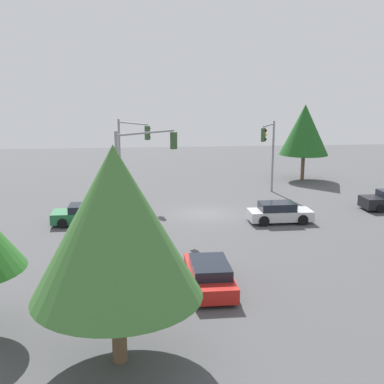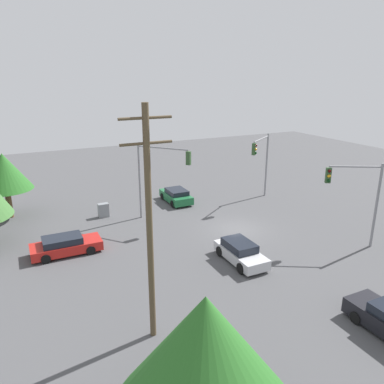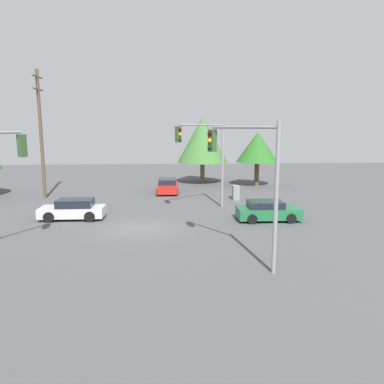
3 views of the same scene
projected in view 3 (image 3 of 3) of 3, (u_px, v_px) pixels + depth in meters
The scene contains 10 objects.
ground_plane at pixel (139, 229), 22.52m from camera, with size 80.00×80.00×0.00m, color #4C4C4F.
sedan_green at pixel (268, 211), 24.51m from camera, with size 2.00×4.05×1.30m.
sedan_red at pixel (167, 186), 35.10m from camera, with size 4.64×1.96×1.27m.
sedan_silver at pixel (73, 209), 24.81m from camera, with size 1.87×4.17×1.36m.
traffic_signal_main at pixel (248, 167), 16.23m from camera, with size 3.53×2.62×6.30m.
traffic_signal_aux at pixel (206, 150), 26.74m from camera, with size 3.23×3.70×6.45m.
utility_pole_tall at pixel (41, 132), 31.23m from camera, with size 2.20×0.28×10.70m.
electrical_cabinet at pixel (236, 193), 31.55m from camera, with size 0.89×0.54×1.19m, color gray.
tree_left at pixel (203, 140), 40.07m from camera, with size 5.43×5.43×7.11m.
tree_far at pixel (257, 147), 38.23m from camera, with size 4.31×4.31×5.58m.
Camera 3 is at (-21.95, -1.96, 6.07)m, focal length 35.00 mm.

